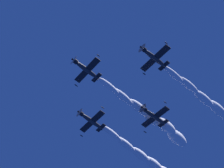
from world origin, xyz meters
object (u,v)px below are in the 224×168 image
Objects in this scene: airplane_lead at (86,69)px; airplane_slot_tail at (153,116)px; airplane_left_wingman at (153,57)px; airplane_right_wingman at (91,120)px.

airplane_lead is 1.00× the size of airplane_slot_tail.
airplane_slot_tail is at bearing -159.67° from airplane_left_wingman.
airplane_lead is 1.00× the size of airplane_left_wingman.
airplane_right_wingman is (-8.83, -18.13, 1.74)m from airplane_left_wingman.
airplane_left_wingman is at bearing 64.05° from airplane_right_wingman.
airplane_slot_tail is at bearing 105.61° from airplane_right_wingman.
airplane_right_wingman is 14.05m from airplane_slot_tail.
airplane_right_wingman reaches higher than airplane_slot_tail.
airplane_left_wingman is at bearing 20.33° from airplane_slot_tail.
airplane_right_wingman reaches higher than airplane_left_wingman.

